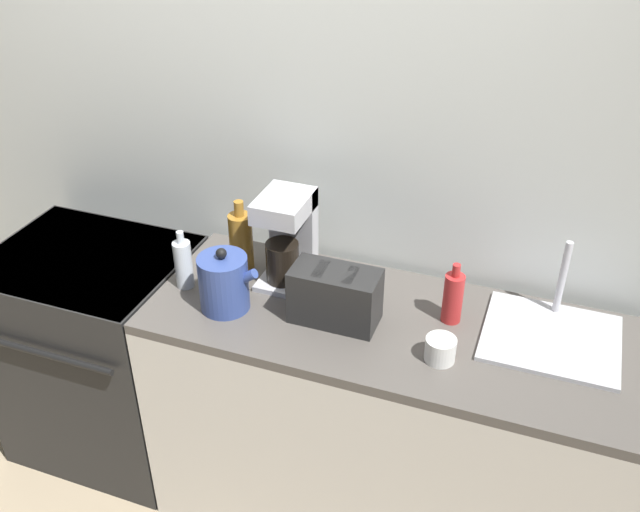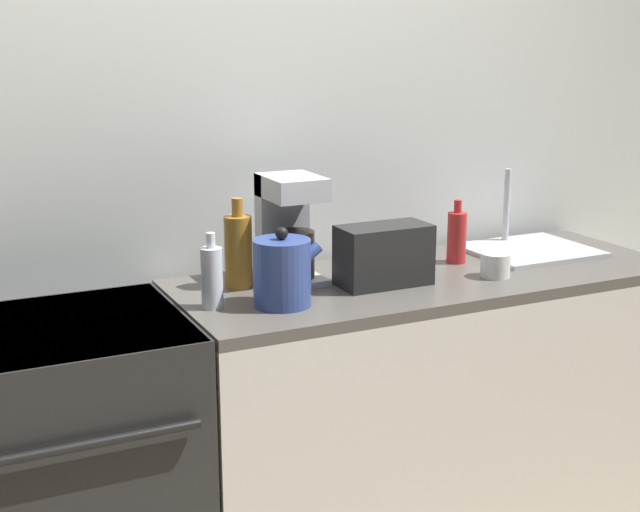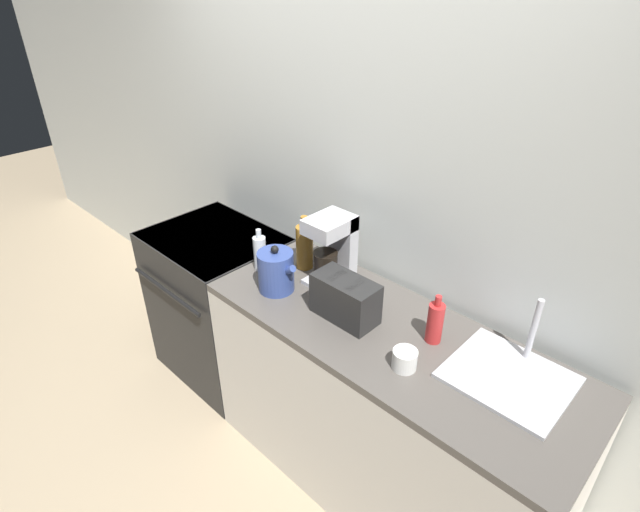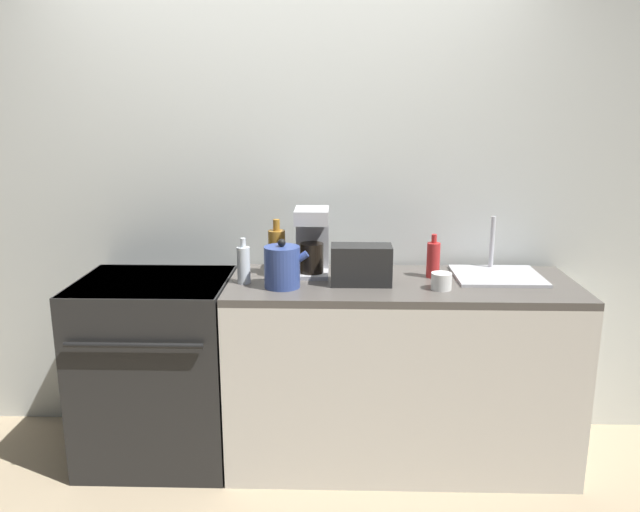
% 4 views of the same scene
% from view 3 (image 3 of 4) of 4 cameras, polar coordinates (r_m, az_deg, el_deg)
% --- Properties ---
extents(ground_plane, '(12.00, 12.00, 0.00)m').
position_cam_3_polar(ground_plane, '(2.91, -7.72, -20.62)').
color(ground_plane, tan).
extents(wall_back, '(8.00, 0.05, 2.60)m').
position_cam_3_polar(wall_back, '(2.49, 2.59, 8.03)').
color(wall_back, silver).
rests_on(wall_back, ground_plane).
extents(stove, '(0.73, 0.64, 0.93)m').
position_cam_3_polar(stove, '(3.08, -11.30, -5.26)').
color(stove, black).
rests_on(stove, ground_plane).
extents(counter_block, '(1.68, 0.63, 0.93)m').
position_cam_3_polar(counter_block, '(2.42, 7.03, -17.21)').
color(counter_block, silver).
rests_on(counter_block, ground_plane).
extents(kettle, '(0.21, 0.17, 0.23)m').
position_cam_3_polar(kettle, '(2.29, -5.05, -1.73)').
color(kettle, '#33478C').
rests_on(kettle, counter_block).
extents(toaster, '(0.29, 0.15, 0.19)m').
position_cam_3_polar(toaster, '(2.11, 2.90, -4.89)').
color(toaster, black).
rests_on(toaster, counter_block).
extents(coffee_maker, '(0.17, 0.22, 0.34)m').
position_cam_3_polar(coffee_maker, '(2.32, 1.48, 1.03)').
color(coffee_maker, '#B7B7BC').
rests_on(coffee_maker, counter_block).
extents(sink_tray, '(0.42, 0.37, 0.28)m').
position_cam_3_polar(sink_tray, '(2.00, 20.88, -12.51)').
color(sink_tray, '#B7B7BC').
rests_on(sink_tray, counter_block).
extents(bottle_clear, '(0.06, 0.06, 0.22)m').
position_cam_3_polar(bottle_clear, '(2.46, -6.88, 0.37)').
color(bottle_clear, silver).
rests_on(bottle_clear, counter_block).
extents(bottle_red, '(0.06, 0.06, 0.22)m').
position_cam_3_polar(bottle_red, '(2.04, 13.02, -7.39)').
color(bottle_red, '#B72828').
rests_on(bottle_red, counter_block).
extents(bottle_amber, '(0.09, 0.09, 0.28)m').
position_cam_3_polar(bottle_amber, '(2.45, -1.77, 1.13)').
color(bottle_amber, '#9E6B23').
rests_on(bottle_amber, counter_block).
extents(cup_white, '(0.09, 0.09, 0.08)m').
position_cam_3_polar(cup_white, '(1.93, 9.65, -11.57)').
color(cup_white, white).
rests_on(cup_white, counter_block).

